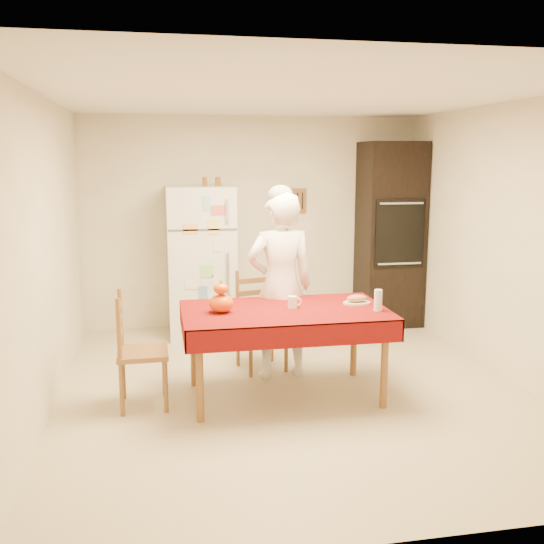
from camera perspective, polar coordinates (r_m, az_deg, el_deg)
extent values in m
plane|color=beige|center=(5.45, 1.90, -10.87)|extent=(4.50, 4.50, 0.00)
cube|color=beige|center=(7.32, -1.86, 4.71)|extent=(4.00, 0.02, 2.50)
cube|color=beige|center=(3.01, 11.35, -3.75)|extent=(4.00, 0.02, 2.50)
cube|color=beige|center=(5.08, -20.60, 1.53)|extent=(0.02, 4.50, 2.50)
cube|color=beige|center=(5.89, 21.35, 2.62)|extent=(0.02, 4.50, 2.50)
cube|color=white|center=(5.10, 2.07, 16.30)|extent=(4.00, 4.50, 0.02)
cube|color=brown|center=(7.39, 2.40, 6.71)|extent=(0.22, 0.02, 0.30)
cube|color=white|center=(6.94, -6.68, 1.00)|extent=(0.75, 0.70, 1.70)
cube|color=silver|center=(6.52, -4.25, 5.76)|extent=(0.03, 0.03, 0.25)
cube|color=silver|center=(6.63, -4.17, -0.72)|extent=(0.03, 0.03, 0.60)
cube|color=black|center=(7.46, 11.03, 3.47)|extent=(0.70, 0.60, 2.20)
cube|color=black|center=(7.17, 11.95, 3.57)|extent=(0.59, 0.02, 0.80)
cylinder|color=brown|center=(4.70, -6.83, -9.84)|extent=(0.06, 0.06, 0.71)
cylinder|color=brown|center=(5.44, -7.39, -7.03)|extent=(0.06, 0.06, 0.71)
cylinder|color=brown|center=(5.01, 10.53, -8.67)|extent=(0.06, 0.06, 0.71)
cylinder|color=brown|center=(5.70, 7.71, -6.20)|extent=(0.06, 0.06, 0.71)
cube|color=brown|center=(5.05, 1.20, -3.87)|extent=(1.60, 0.90, 0.04)
cube|color=#58050D|center=(5.05, 1.20, -3.58)|extent=(1.70, 1.00, 0.01)
cylinder|color=brown|center=(5.64, -2.01, -7.80)|extent=(0.04, 0.04, 0.43)
cylinder|color=brown|center=(5.94, -3.23, -6.85)|extent=(0.04, 0.04, 0.43)
cylinder|color=brown|center=(5.77, 1.34, -7.35)|extent=(0.04, 0.04, 0.43)
cylinder|color=brown|center=(6.07, -0.02, -6.46)|extent=(0.04, 0.04, 0.43)
cube|color=brown|center=(5.79, -0.98, -4.88)|extent=(0.50, 0.48, 0.04)
cube|color=brown|center=(5.88, -1.63, -2.13)|extent=(0.36, 0.11, 0.50)
cylinder|color=brown|center=(4.95, -9.97, -10.59)|extent=(0.04, 0.04, 0.43)
cylinder|color=brown|center=(4.96, -13.97, -10.73)|extent=(0.04, 0.04, 0.43)
cylinder|color=brown|center=(5.29, -10.11, -9.21)|extent=(0.04, 0.04, 0.43)
cylinder|color=brown|center=(5.29, -13.83, -9.34)|extent=(0.04, 0.04, 0.43)
cube|color=brown|center=(5.04, -12.07, -7.44)|extent=(0.41, 0.43, 0.04)
cube|color=brown|center=(4.98, -14.14, -4.77)|extent=(0.04, 0.36, 0.50)
imported|color=white|center=(5.51, 0.79, -1.33)|extent=(0.65, 0.45, 1.71)
cylinder|color=white|center=(5.08, 1.94, -2.85)|extent=(0.08, 0.08, 0.10)
ellipsoid|color=#D23F04|center=(4.94, -4.80, -2.95)|extent=(0.20, 0.20, 0.15)
ellipsoid|color=#D43905|center=(4.92, -4.82, -1.57)|extent=(0.12, 0.12, 0.09)
cylinder|color=white|center=(5.05, 9.95, -2.63)|extent=(0.07, 0.07, 0.18)
cylinder|color=silver|center=(5.27, 7.98, -2.90)|extent=(0.24, 0.24, 0.02)
ellipsoid|color=#986F4A|center=(5.26, 7.99, -2.48)|extent=(0.18, 0.10, 0.06)
cylinder|color=brown|center=(6.91, -6.36, 8.47)|extent=(0.05, 0.05, 0.10)
cylinder|color=brown|center=(6.92, -5.17, 8.49)|extent=(0.05, 0.05, 0.10)
cylinder|color=brown|center=(6.92, -5.06, 8.50)|extent=(0.05, 0.05, 0.10)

